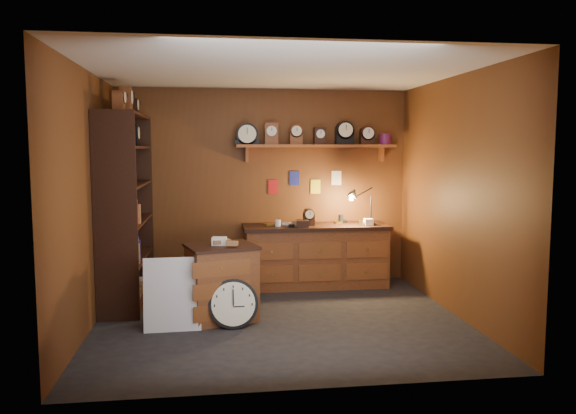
# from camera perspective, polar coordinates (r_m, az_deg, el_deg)

# --- Properties ---
(floor) EXTENTS (4.00, 4.00, 0.00)m
(floor) POSITION_cam_1_polar(r_m,az_deg,el_deg) (6.31, -0.81, -11.42)
(floor) COLOR black
(floor) RESTS_ON ground
(room_shell) EXTENTS (4.02, 3.62, 2.71)m
(room_shell) POSITION_cam_1_polar(r_m,az_deg,el_deg) (6.14, -0.53, 4.42)
(room_shell) COLOR brown
(room_shell) RESTS_ON ground
(shelving_unit) EXTENTS (0.47, 1.60, 2.58)m
(shelving_unit) POSITION_cam_1_polar(r_m,az_deg,el_deg) (7.07, -16.38, 0.59)
(shelving_unit) COLOR black
(shelving_unit) RESTS_ON ground
(workbench) EXTENTS (1.98, 0.66, 1.36)m
(workbench) POSITION_cam_1_polar(r_m,az_deg,el_deg) (7.72, 2.85, -4.59)
(workbench) COLOR brown
(workbench) RESTS_ON ground
(low_cabinet) EXTENTS (0.87, 0.79, 0.92)m
(low_cabinet) POSITION_cam_1_polar(r_m,az_deg,el_deg) (6.28, -6.77, -7.32)
(low_cabinet) COLOR brown
(low_cabinet) RESTS_ON ground
(big_round_clock) EXTENTS (0.52, 0.17, 0.52)m
(big_round_clock) POSITION_cam_1_polar(r_m,az_deg,el_deg) (6.02, -5.59, -9.77)
(big_round_clock) COLOR black
(big_round_clock) RESTS_ON ground
(white_panel) EXTENTS (0.59, 0.18, 0.77)m
(white_panel) POSITION_cam_1_polar(r_m,az_deg,el_deg) (6.12, -11.60, -12.11)
(white_panel) COLOR silver
(white_panel) RESTS_ON ground
(mini_fridge) EXTENTS (0.61, 0.63, 0.54)m
(mini_fridge) POSITION_cam_1_polar(r_m,az_deg,el_deg) (7.56, -4.79, -6.40)
(mini_fridge) COLOR silver
(mini_fridge) RESTS_ON ground
(floor_box_a) EXTENTS (0.29, 0.27, 0.14)m
(floor_box_a) POSITION_cam_1_polar(r_m,az_deg,el_deg) (6.37, -7.95, -10.65)
(floor_box_a) COLOR #936640
(floor_box_a) RESTS_ON ground
(floor_box_b) EXTENTS (0.25, 0.28, 0.12)m
(floor_box_b) POSITION_cam_1_polar(r_m,az_deg,el_deg) (6.71, -5.53, -9.88)
(floor_box_b) COLOR white
(floor_box_b) RESTS_ON ground
(floor_box_c) EXTENTS (0.26, 0.23, 0.17)m
(floor_box_c) POSITION_cam_1_polar(r_m,az_deg,el_deg) (6.57, -4.06, -9.98)
(floor_box_c) COLOR #936640
(floor_box_c) RESTS_ON ground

